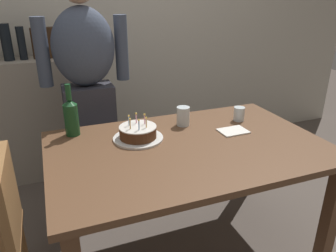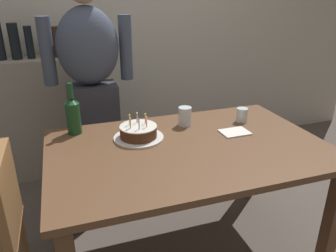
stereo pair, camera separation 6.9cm
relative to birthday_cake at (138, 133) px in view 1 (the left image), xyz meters
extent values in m
plane|color=#564C44|center=(0.24, -0.17, -0.78)|extent=(10.00, 10.00, 0.00)
cube|color=beige|center=(0.24, 1.38, 0.52)|extent=(5.20, 0.10, 2.60)
cube|color=brown|center=(0.24, -0.17, -0.05)|extent=(1.50, 0.96, 0.03)
cube|color=brown|center=(0.92, -0.58, -0.42)|extent=(0.07, 0.07, 0.70)
cube|color=brown|center=(-0.44, 0.24, -0.42)|extent=(0.07, 0.07, 0.70)
cube|color=brown|center=(0.92, 0.24, -0.42)|extent=(0.07, 0.07, 0.70)
cylinder|color=white|center=(0.00, 0.00, -0.03)|extent=(0.28, 0.28, 0.01)
cylinder|color=#512D19|center=(0.00, 0.00, 0.01)|extent=(0.21, 0.21, 0.06)
cylinder|color=silver|center=(0.00, 0.00, 0.04)|extent=(0.21, 0.21, 0.01)
cylinder|color=#93B7DB|center=(-0.01, -0.05, 0.07)|extent=(0.01, 0.01, 0.05)
sphere|color=#F9C64C|center=(-0.01, -0.05, 0.10)|extent=(0.01, 0.01, 0.01)
cylinder|color=#EAB266|center=(0.04, -0.03, 0.07)|extent=(0.01, 0.01, 0.05)
sphere|color=#F9C64C|center=(0.04, -0.03, 0.10)|extent=(0.01, 0.01, 0.01)
cylinder|color=pink|center=(0.05, 0.02, 0.07)|extent=(0.01, 0.01, 0.05)
sphere|color=#F9C64C|center=(0.05, 0.02, 0.10)|extent=(0.01, 0.01, 0.01)
cylinder|color=pink|center=(0.01, 0.05, 0.07)|extent=(0.01, 0.01, 0.05)
sphere|color=#F9C64C|center=(0.01, 0.05, 0.10)|extent=(0.01, 0.01, 0.01)
cylinder|color=#93B7DB|center=(-0.04, 0.03, 0.07)|extent=(0.01, 0.01, 0.05)
sphere|color=#F9C64C|center=(-0.04, 0.03, 0.10)|extent=(0.01, 0.01, 0.01)
cylinder|color=#EAB266|center=(-0.05, -0.02, 0.07)|extent=(0.01, 0.01, 0.05)
sphere|color=#F9C64C|center=(-0.05, -0.02, 0.10)|extent=(0.01, 0.01, 0.01)
cylinder|color=silver|center=(0.69, 0.05, 0.01)|extent=(0.07, 0.07, 0.09)
cylinder|color=silver|center=(0.32, 0.10, 0.02)|extent=(0.08, 0.08, 0.12)
cylinder|color=#194723|center=(-0.34, 0.20, 0.06)|extent=(0.08, 0.08, 0.18)
cone|color=#194723|center=(-0.34, 0.20, 0.16)|extent=(0.08, 0.08, 0.03)
cylinder|color=#194723|center=(-0.34, 0.20, 0.22)|extent=(0.03, 0.03, 0.09)
cube|color=white|center=(0.56, -0.10, -0.03)|extent=(0.17, 0.13, 0.01)
cube|color=#33333D|center=(-0.18, 0.60, -0.32)|extent=(0.34, 0.23, 0.92)
ellipsoid|color=#424C60|center=(-0.18, 0.60, 0.40)|extent=(0.41, 0.27, 0.52)
cylinder|color=#424C60|center=(0.08, 0.63, 0.38)|extent=(0.09, 0.09, 0.44)
cylinder|color=#424C60|center=(-0.44, 0.63, 0.38)|extent=(0.09, 0.09, 0.44)
cube|color=olive|center=(-0.67, -0.27, -0.10)|extent=(0.04, 0.40, 0.40)
cylinder|color=olive|center=(-0.68, -0.09, -0.55)|extent=(0.04, 0.04, 0.45)
cube|color=#9E9384|center=(-0.53, 1.16, -0.26)|extent=(0.74, 0.30, 1.02)
cylinder|color=black|center=(-0.68, 1.16, 0.39)|extent=(0.08, 0.08, 0.28)
cylinder|color=black|center=(-0.58, 1.16, 0.37)|extent=(0.06, 0.06, 0.25)
cylinder|color=#382314|center=(-0.48, 1.16, 0.37)|extent=(0.07, 0.07, 0.24)
cylinder|color=#382314|center=(-0.37, 1.16, 0.37)|extent=(0.07, 0.07, 0.24)
cylinder|color=#382314|center=(-0.27, 1.16, 0.37)|extent=(0.07, 0.07, 0.25)
camera|label=1|loc=(-0.44, -1.63, 0.74)|focal=34.73mm
camera|label=2|loc=(-0.38, -1.65, 0.74)|focal=34.73mm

